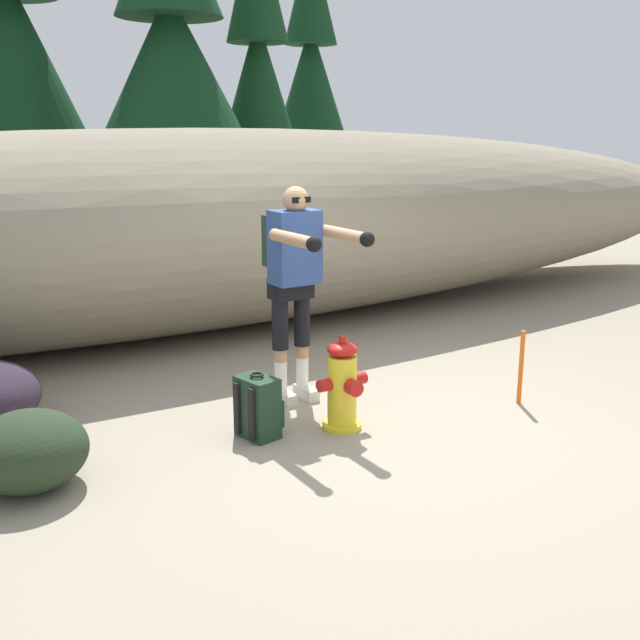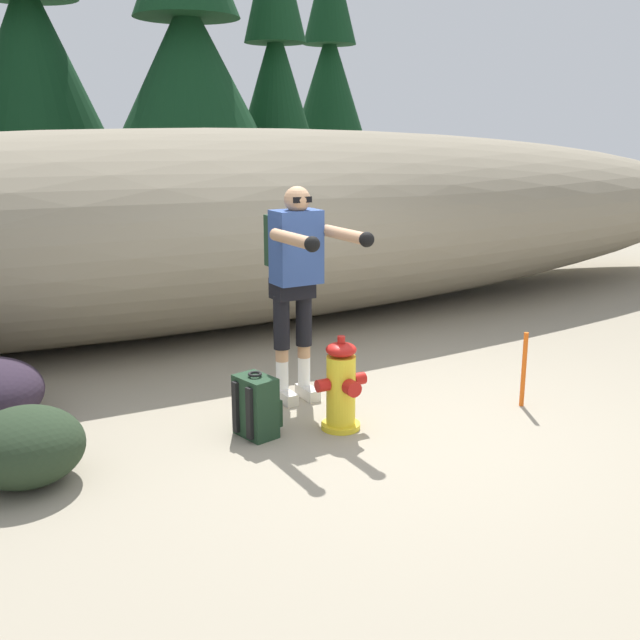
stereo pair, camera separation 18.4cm
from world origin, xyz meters
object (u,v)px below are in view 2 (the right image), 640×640
fire_hydrant (341,387)px  spare_backpack (256,407)px  utility_worker (296,267)px  survey_stake (524,370)px  boulder_outlier (26,446)px

fire_hydrant → spare_backpack: size_ratio=1.49×
utility_worker → survey_stake: bearing=56.0°
spare_backpack → survey_stake: bearing=-25.8°
utility_worker → survey_stake: (1.49, -0.97, -0.79)m
utility_worker → survey_stake: utility_worker is taller
spare_backpack → survey_stake: size_ratio=0.78×
spare_backpack → boulder_outlier: 1.54m
spare_backpack → boulder_outlier: bearing=166.9°
utility_worker → boulder_outlier: (-2.11, -0.48, -0.85)m
boulder_outlier → survey_stake: size_ratio=1.19×
utility_worker → boulder_outlier: size_ratio=2.39×
fire_hydrant → utility_worker: size_ratio=0.41×
spare_backpack → utility_worker: bearing=27.8°
fire_hydrant → spare_backpack: bearing=162.7°
spare_backpack → fire_hydrant: bearing=-30.2°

